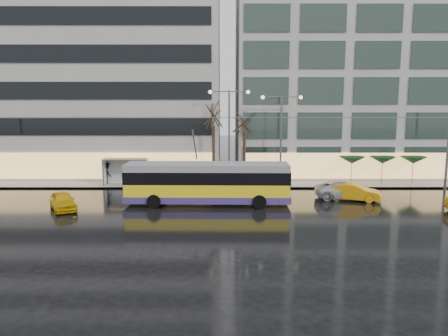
{
  "coord_description": "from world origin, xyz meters",
  "views": [
    {
      "loc": [
        1.42,
        -31.1,
        8.35
      ],
      "look_at": [
        1.5,
        5.0,
        2.62
      ],
      "focal_mm": 35.0,
      "sensor_mm": 36.0,
      "label": 1
    }
  ],
  "objects_px": {
    "street_lamp_near": "(229,124)",
    "taxi_a": "(63,201)",
    "bus_shelter": "(122,166)",
    "trolleybus": "(207,184)"
  },
  "relations": [
    {
      "from": "trolleybus",
      "to": "taxi_a",
      "type": "bearing_deg",
      "value": -171.34
    },
    {
      "from": "bus_shelter",
      "to": "taxi_a",
      "type": "distance_m",
      "value": 9.8
    },
    {
      "from": "street_lamp_near",
      "to": "taxi_a",
      "type": "height_order",
      "value": "street_lamp_near"
    },
    {
      "from": "trolleybus",
      "to": "bus_shelter",
      "type": "height_order",
      "value": "trolleybus"
    },
    {
      "from": "trolleybus",
      "to": "street_lamp_near",
      "type": "xyz_separation_m",
      "value": [
        1.84,
        7.86,
        4.36
      ]
    },
    {
      "from": "trolleybus",
      "to": "taxi_a",
      "type": "xyz_separation_m",
      "value": [
        -10.95,
        -1.67,
        -0.94
      ]
    },
    {
      "from": "street_lamp_near",
      "to": "taxi_a",
      "type": "relative_size",
      "value": 2.25
    },
    {
      "from": "trolleybus",
      "to": "bus_shelter",
      "type": "distance_m",
      "value": 11.54
    },
    {
      "from": "bus_shelter",
      "to": "trolleybus",
      "type": "bearing_deg",
      "value": -42.18
    },
    {
      "from": "trolleybus",
      "to": "street_lamp_near",
      "type": "bearing_deg",
      "value": 76.85
    }
  ]
}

